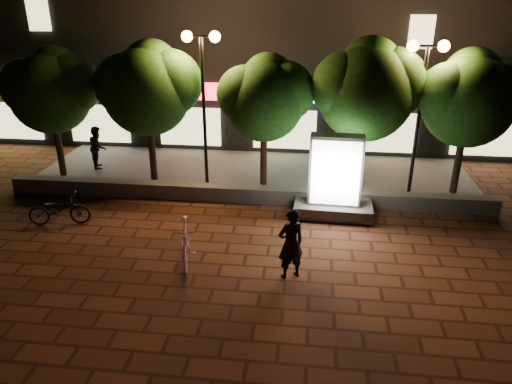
# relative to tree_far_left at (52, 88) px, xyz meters

# --- Properties ---
(ground) EXTENTS (80.00, 80.00, 0.00)m
(ground) POSITION_rel_tree_far_left_xyz_m (6.95, -5.46, -3.29)
(ground) COLOR #5A301C
(ground) RESTS_ON ground
(retaining_wall) EXTENTS (16.00, 0.45, 0.50)m
(retaining_wall) POSITION_rel_tree_far_left_xyz_m (6.95, -1.46, -3.04)
(retaining_wall) COLOR slate
(retaining_wall) RESTS_ON ground
(sidewalk) EXTENTS (16.00, 5.00, 0.08)m
(sidewalk) POSITION_rel_tree_far_left_xyz_m (6.95, 1.04, -3.25)
(sidewalk) COLOR slate
(sidewalk) RESTS_ON ground
(building_block) EXTENTS (28.00, 8.12, 11.30)m
(building_block) POSITION_rel_tree_far_left_xyz_m (6.94, 7.53, 1.70)
(building_block) COLOR black
(building_block) RESTS_ON ground
(tree_far_left) EXTENTS (3.36, 2.80, 4.63)m
(tree_far_left) POSITION_rel_tree_far_left_xyz_m (0.00, 0.00, 0.00)
(tree_far_left) COLOR black
(tree_far_left) RESTS_ON sidewalk
(tree_left) EXTENTS (3.60, 3.00, 4.89)m
(tree_left) POSITION_rel_tree_far_left_xyz_m (3.50, 0.00, 0.15)
(tree_left) COLOR black
(tree_left) RESTS_ON sidewalk
(tree_mid) EXTENTS (3.24, 2.70, 4.50)m
(tree_mid) POSITION_rel_tree_far_left_xyz_m (7.50, -0.00, -0.08)
(tree_mid) COLOR black
(tree_mid) RESTS_ON sidewalk
(tree_right) EXTENTS (3.72, 3.10, 5.07)m
(tree_right) POSITION_rel_tree_far_left_xyz_m (10.80, 0.00, 0.27)
(tree_right) COLOR black
(tree_right) RESTS_ON sidewalk
(tree_far_right) EXTENTS (3.48, 2.90, 4.76)m
(tree_far_right) POSITION_rel_tree_far_left_xyz_m (14.00, 0.00, 0.08)
(tree_far_right) COLOR black
(tree_far_right) RESTS_ON sidewalk
(street_lamp_left) EXTENTS (1.26, 0.36, 5.18)m
(street_lamp_left) POSITION_rel_tree_far_left_xyz_m (5.45, -0.26, 0.74)
(street_lamp_left) COLOR black
(street_lamp_left) RESTS_ON sidewalk
(street_lamp_right) EXTENTS (1.26, 0.36, 4.98)m
(street_lamp_right) POSITION_rel_tree_far_left_xyz_m (12.45, -0.26, 0.60)
(street_lamp_right) COLOR black
(street_lamp_right) RESTS_ON sidewalk
(ad_kiosk) EXTENTS (2.41, 1.28, 2.56)m
(ad_kiosk) POSITION_rel_tree_far_left_xyz_m (9.83, -2.20, -2.26)
(ad_kiosk) COLOR slate
(ad_kiosk) RESTS_ON ground
(scooter_pink) EXTENTS (0.94, 1.93, 1.12)m
(scooter_pink) POSITION_rel_tree_far_left_xyz_m (6.02, -5.41, -2.73)
(scooter_pink) COLOR #E79ABC
(scooter_pink) RESTS_ON ground
(rider) EXTENTS (0.79, 0.70, 1.81)m
(rider) POSITION_rel_tree_far_left_xyz_m (8.70, -5.82, -2.39)
(rider) COLOR black
(rider) RESTS_ON ground
(scooter_parked) EXTENTS (1.88, 1.00, 0.94)m
(scooter_parked) POSITION_rel_tree_far_left_xyz_m (1.77, -3.79, -2.82)
(scooter_parked) COLOR black
(scooter_parked) RESTS_ON ground
(pedestrian) EXTENTS (0.84, 0.95, 1.62)m
(pedestrian) POSITION_rel_tree_far_left_xyz_m (0.96, 0.91, -2.40)
(pedestrian) COLOR black
(pedestrian) RESTS_ON sidewalk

